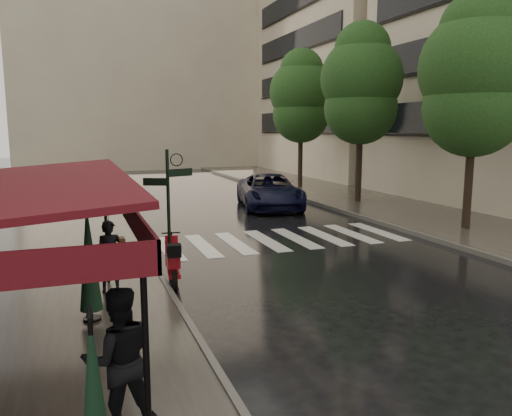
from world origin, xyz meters
TOP-DOWN VIEW (x-y plane):
  - ground at (0.00, 0.00)m, footprint 120.00×120.00m
  - sidewalk_near at (-4.50, 12.00)m, footprint 6.00×60.00m
  - sidewalk_far at (10.25, 12.00)m, footprint 5.50×60.00m
  - curb_near at (-1.45, 12.00)m, footprint 0.12×60.00m
  - curb_far at (7.45, 12.00)m, footprint 0.12×60.00m
  - crosswalk at (2.98, 6.00)m, footprint 7.85×3.20m
  - signpost at (-1.19, 3.00)m, footprint 1.17×0.29m
  - haussmann_far at (16.50, 26.00)m, footprint 8.00×16.00m
  - backdrop_building at (3.00, 38.00)m, footprint 22.00×6.00m
  - tree_near at (9.60, 5.00)m, footprint 3.80×3.80m
  - tree_mid at (9.50, 12.00)m, footprint 3.80×3.80m
  - tree_far at (9.70, 19.00)m, footprint 3.80×3.80m
  - pedestrian_with_umbrella at (-2.63, 2.05)m, footprint 0.94×0.95m
  - pedestrian_terrace at (-2.88, -3.10)m, footprint 0.87×0.70m
  - scooter at (-1.21, 2.53)m, footprint 0.53×1.67m
  - parked_car at (5.04, 12.27)m, footprint 3.64×5.91m
  - parasol_back at (-3.09, 0.50)m, footprint 0.40×0.40m

SIDE VIEW (x-z plane):
  - ground at x=0.00m, z-range 0.00..0.00m
  - crosswalk at x=2.98m, z-range 0.00..0.01m
  - sidewalk_near at x=-4.50m, z-range 0.00..0.12m
  - sidewalk_far at x=10.25m, z-range 0.00..0.12m
  - curb_near at x=-1.45m, z-range -0.01..0.15m
  - curb_far at x=7.45m, z-range -0.01..0.15m
  - scooter at x=-1.21m, z-range -0.04..1.06m
  - parked_car at x=5.04m, z-range 0.00..1.53m
  - pedestrian_terrace at x=-2.88m, z-range 0.12..1.83m
  - parasol_back at x=-3.09m, z-range 0.20..2.36m
  - pedestrian_with_umbrella at x=-2.63m, z-range 0.52..2.91m
  - signpost at x=-1.19m, z-range 0.28..3.38m
  - tree_near at x=9.60m, z-range 1.33..9.31m
  - tree_far at x=9.70m, z-range 1.37..9.54m
  - tree_mid at x=9.50m, z-range 1.42..9.76m
  - haussmann_far at x=16.50m, z-range 0.00..18.50m
  - backdrop_building at x=3.00m, z-range 0.00..20.00m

